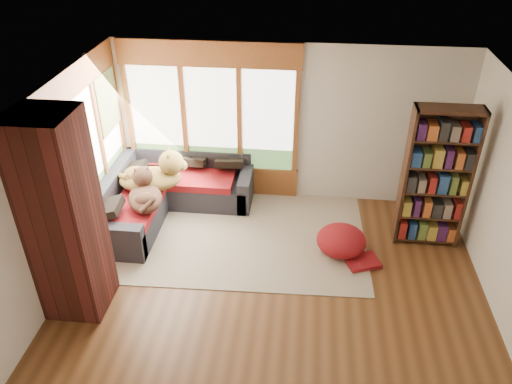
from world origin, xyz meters
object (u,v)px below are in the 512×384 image
(area_rug, at_px, (244,228))
(dog_tan, at_px, (155,171))
(sectional_sofa, at_px, (159,198))
(bookshelf, at_px, (436,179))
(brick_chimney, at_px, (63,218))
(pouf, at_px, (341,240))
(dog_brindle, at_px, (144,189))

(area_rug, xyz_separation_m, dog_tan, (-1.39, 0.22, 0.80))
(sectional_sofa, xyz_separation_m, bookshelf, (4.09, -0.25, 0.76))
(brick_chimney, distance_m, sectional_sofa, 2.32)
(area_rug, bearing_deg, sectional_sofa, 169.38)
(brick_chimney, bearing_deg, bookshelf, 21.65)
(sectional_sofa, bearing_deg, dog_tan, -98.16)
(area_rug, distance_m, pouf, 1.53)
(bookshelf, distance_m, pouf, 1.56)
(brick_chimney, bearing_deg, area_rug, 44.23)
(area_rug, relative_size, pouf, 5.11)
(sectional_sofa, distance_m, dog_tan, 0.51)
(pouf, bearing_deg, dog_brindle, 176.46)
(sectional_sofa, distance_m, bookshelf, 4.17)
(bookshelf, distance_m, dog_brindle, 4.15)
(bookshelf, xyz_separation_m, dog_tan, (-4.10, 0.21, -0.25))
(area_rug, bearing_deg, pouf, -15.23)
(bookshelf, relative_size, dog_brindle, 2.40)
(area_rug, bearing_deg, brick_chimney, -135.77)
(brick_chimney, bearing_deg, sectional_sofa, 77.71)
(brick_chimney, bearing_deg, dog_brindle, 75.54)
(sectional_sofa, distance_m, dog_brindle, 0.66)
(pouf, distance_m, dog_tan, 2.99)
(pouf, bearing_deg, area_rug, 164.77)
(pouf, xyz_separation_m, dog_brindle, (-2.90, 0.18, 0.55))
(brick_chimney, relative_size, area_rug, 0.71)
(sectional_sofa, xyz_separation_m, dog_tan, (-0.00, -0.04, 0.51))
(sectional_sofa, height_order, bookshelf, bookshelf)
(brick_chimney, height_order, sectional_sofa, brick_chimney)
(brick_chimney, bearing_deg, pouf, 22.82)
(sectional_sofa, relative_size, area_rug, 0.60)
(brick_chimney, distance_m, bookshelf, 4.89)
(bookshelf, bearing_deg, dog_brindle, -176.75)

